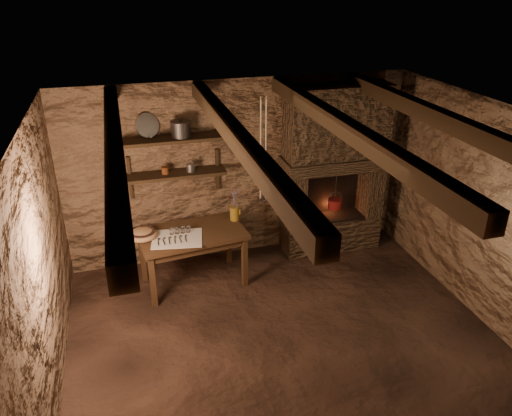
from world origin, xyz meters
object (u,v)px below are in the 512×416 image
object	(u,v)px
red_pot	(335,203)
work_table	(193,256)
iron_stockpot	(181,130)
wooden_bowl	(142,235)
stoneware_jug	(235,207)

from	to	relation	value
red_pot	work_table	bearing A→B (deg)	-169.95
work_table	red_pot	distance (m)	2.09
iron_stockpot	red_pot	bearing A→B (deg)	-3.40
wooden_bowl	iron_stockpot	bearing A→B (deg)	38.40
stoneware_jug	wooden_bowl	distance (m)	1.18
wooden_bowl	red_pot	xyz separation A→B (m)	(2.61, 0.35, -0.07)
stoneware_jug	wooden_bowl	size ratio (longest dim) A/B	1.14
wooden_bowl	stoneware_jug	bearing A→B (deg)	8.40
stoneware_jug	red_pot	xyz separation A→B (m)	(1.45, 0.18, -0.20)
work_table	wooden_bowl	world-z (taller)	wooden_bowl
work_table	red_pot	size ratio (longest dim) A/B	2.49
iron_stockpot	red_pot	xyz separation A→B (m)	(2.02, -0.12, -1.16)
stoneware_jug	red_pot	bearing A→B (deg)	-15.36
wooden_bowl	iron_stockpot	world-z (taller)	iron_stockpot
wooden_bowl	work_table	bearing A→B (deg)	-1.26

